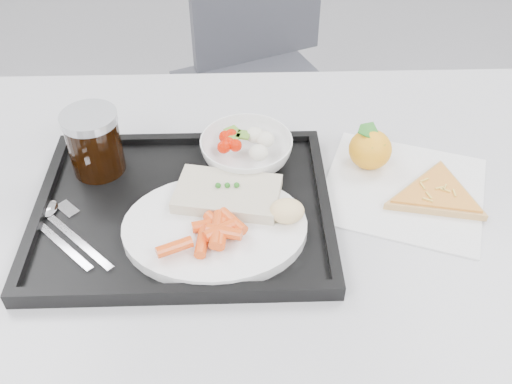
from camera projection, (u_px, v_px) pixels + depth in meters
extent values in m
cube|color=#B7B7B9|center=(245.00, 209.00, 0.92)|extent=(1.20, 0.80, 0.03)
cylinder|color=#47474C|center=(27.00, 228.00, 1.41)|extent=(0.04, 0.04, 0.72)
cylinder|color=#47474C|center=(459.00, 218.00, 1.43)|extent=(0.04, 0.04, 0.72)
cube|color=#36373E|center=(260.00, 95.00, 1.69)|extent=(0.55, 0.55, 0.04)
cylinder|color=#47474C|center=(202.00, 195.00, 1.71)|extent=(0.03, 0.03, 0.43)
cylinder|color=#47474C|center=(321.00, 193.00, 1.72)|extent=(0.03, 0.03, 0.43)
cylinder|color=#47474C|center=(206.00, 125.00, 1.98)|extent=(0.03, 0.03, 0.43)
cylinder|color=#47474C|center=(309.00, 124.00, 1.99)|extent=(0.03, 0.03, 0.43)
cube|color=black|center=(184.00, 210.00, 0.88)|extent=(0.45, 0.35, 0.01)
cube|color=black|center=(189.00, 138.00, 1.00)|extent=(0.45, 0.02, 0.01)
cube|color=black|center=(175.00, 291.00, 0.75)|extent=(0.45, 0.02, 0.01)
cube|color=black|center=(324.00, 201.00, 0.88)|extent=(0.02, 0.32, 0.01)
cube|color=black|center=(41.00, 207.00, 0.87)|extent=(0.02, 0.32, 0.01)
cylinder|color=white|center=(215.00, 228.00, 0.83)|extent=(0.27, 0.27, 0.02)
cube|color=beige|center=(228.00, 194.00, 0.86)|extent=(0.17, 0.12, 0.02)
sphere|color=#236B1C|center=(218.00, 185.00, 0.86)|extent=(0.01, 0.01, 0.01)
sphere|color=#236B1C|center=(227.00, 185.00, 0.86)|extent=(0.01, 0.01, 0.01)
sphere|color=#236B1C|center=(237.00, 185.00, 0.86)|extent=(0.01, 0.01, 0.01)
ellipsoid|color=#CBB77E|center=(287.00, 211.00, 0.82)|extent=(0.05, 0.05, 0.03)
imported|color=white|center=(246.00, 151.00, 0.94)|extent=(0.15, 0.15, 0.05)
cylinder|color=black|center=(95.00, 145.00, 0.91)|extent=(0.08, 0.08, 0.10)
cylinder|color=#A5A8AD|center=(89.00, 118.00, 0.88)|extent=(0.09, 0.09, 0.01)
cube|color=silver|center=(60.00, 243.00, 0.82)|extent=(0.11, 0.11, 0.00)
ellipsoid|color=silver|center=(49.00, 208.00, 0.87)|extent=(0.05, 0.05, 0.01)
cube|color=silver|center=(79.00, 242.00, 0.82)|extent=(0.11, 0.11, 0.00)
cube|color=silver|center=(68.00, 209.00, 0.87)|extent=(0.04, 0.04, 0.00)
cube|color=silver|center=(403.00, 189.00, 0.93)|extent=(0.32, 0.31, 0.00)
ellipsoid|color=#F6A524|center=(370.00, 149.00, 0.95)|extent=(0.08, 0.08, 0.07)
cube|color=#236B1C|center=(373.00, 135.00, 0.93)|extent=(0.03, 0.05, 0.02)
cube|color=#236B1C|center=(373.00, 135.00, 0.93)|extent=(0.05, 0.04, 0.02)
cylinder|color=tan|center=(437.00, 195.00, 0.91)|extent=(0.23, 0.23, 0.01)
cylinder|color=#B8220A|center=(438.00, 191.00, 0.90)|extent=(0.20, 0.20, 0.00)
cube|color=#EABC47|center=(424.00, 180.00, 0.92)|extent=(0.02, 0.01, 0.00)
cube|color=#EABC47|center=(423.00, 186.00, 0.91)|extent=(0.01, 0.02, 0.00)
cube|color=#EABC47|center=(445.00, 188.00, 0.90)|extent=(0.01, 0.02, 0.00)
cube|color=#EABC47|center=(428.00, 200.00, 0.88)|extent=(0.02, 0.01, 0.00)
cube|color=#EABC47|center=(445.00, 190.00, 0.90)|extent=(0.02, 0.01, 0.00)
cube|color=#EABC47|center=(429.00, 195.00, 0.89)|extent=(0.01, 0.02, 0.00)
cube|color=#EABC47|center=(454.00, 193.00, 0.89)|extent=(0.00, 0.02, 0.00)
cube|color=#EABC47|center=(440.00, 188.00, 0.90)|extent=(0.02, 0.01, 0.00)
cylinder|color=#E94C14|center=(218.00, 224.00, 0.81)|extent=(0.05, 0.05, 0.02)
cylinder|color=#E94C14|center=(233.00, 221.00, 0.81)|extent=(0.04, 0.05, 0.02)
cylinder|color=#E94C14|center=(202.00, 242.00, 0.79)|extent=(0.02, 0.05, 0.02)
cylinder|color=#E94C14|center=(224.00, 232.00, 0.79)|extent=(0.05, 0.03, 0.02)
cylinder|color=#E94C14|center=(174.00, 247.00, 0.77)|extent=(0.05, 0.04, 0.02)
cylinder|color=#E94C14|center=(217.00, 226.00, 0.80)|extent=(0.02, 0.05, 0.02)
cylinder|color=#E94C14|center=(210.00, 224.00, 0.81)|extent=(0.05, 0.03, 0.02)
cylinder|color=#E94C14|center=(221.00, 230.00, 0.79)|extent=(0.05, 0.04, 0.02)
cylinder|color=#E94C14|center=(221.00, 234.00, 0.79)|extent=(0.02, 0.05, 0.02)
cylinder|color=#E94C14|center=(216.00, 233.00, 0.79)|extent=(0.02, 0.05, 0.02)
sphere|color=red|center=(235.00, 145.00, 0.94)|extent=(0.02, 0.02, 0.02)
sphere|color=red|center=(225.00, 137.00, 0.95)|extent=(0.02, 0.02, 0.02)
sphere|color=red|center=(231.00, 135.00, 0.96)|extent=(0.02, 0.02, 0.02)
sphere|color=red|center=(224.00, 147.00, 0.93)|extent=(0.02, 0.02, 0.02)
sphere|color=red|center=(228.00, 144.00, 0.94)|extent=(0.02, 0.02, 0.02)
sphere|color=red|center=(225.00, 147.00, 0.93)|extent=(0.02, 0.02, 0.02)
ellipsoid|color=silver|center=(255.00, 135.00, 0.96)|extent=(0.03, 0.03, 0.03)
ellipsoid|color=silver|center=(265.00, 139.00, 0.95)|extent=(0.03, 0.03, 0.03)
ellipsoid|color=silver|center=(259.00, 153.00, 0.92)|extent=(0.03, 0.03, 0.03)
cube|color=#598A2A|center=(243.00, 135.00, 0.95)|extent=(0.03, 0.03, 0.00)
cube|color=#598A2A|center=(233.00, 137.00, 0.95)|extent=(0.03, 0.03, 0.00)
cube|color=#598A2A|center=(232.00, 131.00, 0.96)|extent=(0.03, 0.03, 0.00)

